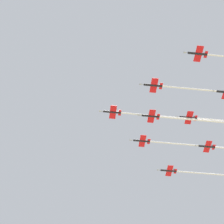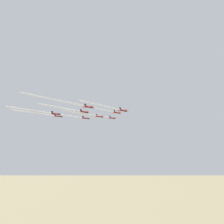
# 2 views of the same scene
# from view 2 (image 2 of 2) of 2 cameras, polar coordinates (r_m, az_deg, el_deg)

# --- Properties ---
(jet_lead) EXTENTS (43.23, 31.63, 2.18)m
(jet_lead) POSITION_cam_2_polar(r_m,az_deg,el_deg) (189.67, -2.57, -1.07)
(jet_lead) COLOR black
(jet_port_inner) EXTENTS (37.41, 27.42, 2.18)m
(jet_port_inner) POSITION_cam_2_polar(r_m,az_deg,el_deg) (190.59, -9.02, -1.19)
(jet_port_inner) COLOR black
(jet_starboard_inner) EXTENTS (47.03, 34.38, 2.18)m
(jet_starboard_inner) POSITION_cam_2_polar(r_m,az_deg,el_deg) (165.20, -2.10, 0.54)
(jet_starboard_inner) COLOR black
(jet_port_outer) EXTENTS (37.27, 27.31, 2.18)m
(jet_port_outer) POSITION_cam_2_polar(r_m,az_deg,el_deg) (178.17, -5.59, -0.71)
(jet_port_outer) COLOR black
(jet_starboard_outer) EXTENTS (40.20, 29.44, 2.18)m
(jet_starboard_outer) POSITION_cam_2_polar(r_m,az_deg,el_deg) (191.31, -16.37, -0.58)
(jet_starboard_outer) COLOR black
(jet_center_rear) EXTENTS (40.00, 29.29, 2.18)m
(jet_center_rear) POSITION_cam_2_polar(r_m,az_deg,el_deg) (144.95, -0.04, 1.06)
(jet_center_rear) COLOR black
(jet_port_trail) EXTENTS (38.87, 28.47, 2.18)m
(jet_port_trail) POSITION_cam_2_polar(r_m,az_deg,el_deg) (164.76, -9.99, 0.57)
(jet_port_trail) COLOR black
(jet_starboard_trail) EXTENTS (37.27, 27.31, 2.18)m
(jet_starboard_trail) POSITION_cam_2_polar(r_m,az_deg,el_deg) (169.03, -16.96, 0.02)
(jet_starboard_trail) COLOR black
(jet_tail_end) EXTENTS (46.50, 34.00, 2.18)m
(jet_tail_end) POSITION_cam_2_polar(r_m,az_deg,el_deg) (141.13, -10.36, 2.22)
(jet_tail_end) COLOR black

